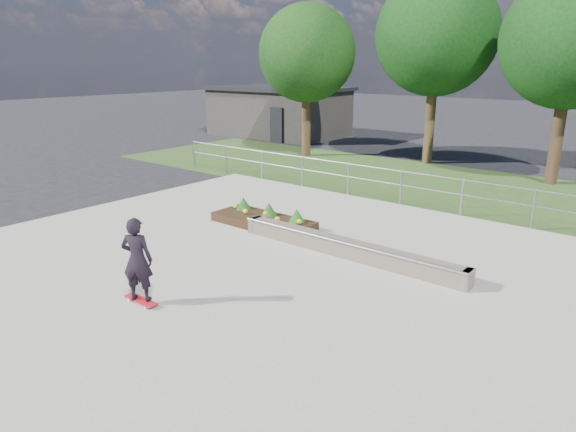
# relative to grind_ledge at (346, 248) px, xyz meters

# --- Properties ---
(ground) EXTENTS (120.00, 120.00, 0.00)m
(ground) POSITION_rel_grind_ledge_xyz_m (-1.17, -2.48, -0.26)
(ground) COLOR black
(ground) RESTS_ON ground
(grass_verge) EXTENTS (30.00, 8.00, 0.02)m
(grass_verge) POSITION_rel_grind_ledge_xyz_m (-1.17, 8.52, -0.25)
(grass_verge) COLOR #2B451B
(grass_verge) RESTS_ON ground
(concrete_slab) EXTENTS (15.00, 15.00, 0.06)m
(concrete_slab) POSITION_rel_grind_ledge_xyz_m (-1.17, -2.48, -0.23)
(concrete_slab) COLOR gray
(concrete_slab) RESTS_ON ground
(fence) EXTENTS (20.06, 0.06, 1.20)m
(fence) POSITION_rel_grind_ledge_xyz_m (-1.17, 5.02, 0.51)
(fence) COLOR gray
(fence) RESTS_ON ground
(building) EXTENTS (8.40, 5.40, 3.00)m
(building) POSITION_rel_grind_ledge_xyz_m (-15.17, 15.52, 1.25)
(building) COLOR #292725
(building) RESTS_ON ground
(tree_far_left) EXTENTS (4.55, 4.55, 7.15)m
(tree_far_left) POSITION_rel_grind_ledge_xyz_m (-9.17, 10.52, 4.59)
(tree_far_left) COLOR #352315
(tree_far_left) RESTS_ON ground
(tree_mid_left) EXTENTS (5.25, 5.25, 8.25)m
(tree_mid_left) POSITION_rel_grind_ledge_xyz_m (-3.67, 12.52, 5.34)
(tree_mid_left) COLOR #372716
(tree_mid_left) RESTS_ON ground
(tree_mid_right) EXTENTS (4.90, 4.90, 7.70)m
(tree_mid_right) POSITION_rel_grind_ledge_xyz_m (1.83, 11.52, 4.97)
(tree_mid_right) COLOR #312013
(tree_mid_right) RESTS_ON ground
(grind_ledge) EXTENTS (6.00, 0.44, 0.43)m
(grind_ledge) POSITION_rel_grind_ledge_xyz_m (0.00, 0.00, 0.00)
(grind_ledge) COLOR brown
(grind_ledge) RESTS_ON concrete_slab
(planter_bed) EXTENTS (3.00, 1.20, 0.61)m
(planter_bed) POSITION_rel_grind_ledge_xyz_m (-3.10, 0.59, -0.02)
(planter_bed) COLOR black
(planter_bed) RESTS_ON concrete_slab
(skateboarder) EXTENTS (0.80, 0.63, 1.71)m
(skateboarder) POSITION_rel_grind_ledge_xyz_m (-1.67, -4.57, 0.69)
(skateboarder) COLOR white
(skateboarder) RESTS_ON concrete_slab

